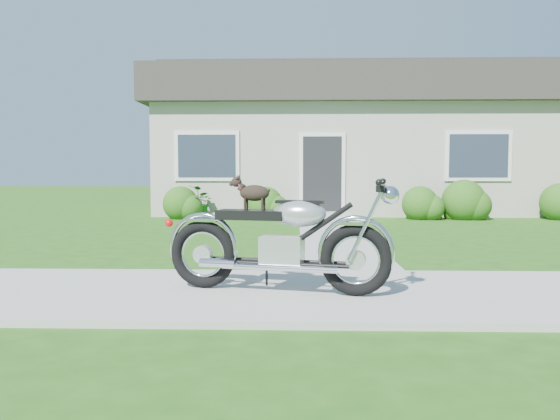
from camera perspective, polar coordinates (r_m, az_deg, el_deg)
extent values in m
plane|color=#235114|center=(5.78, 24.13, -8.19)|extent=(80.00, 80.00, 0.00)
cube|color=#9E9B93|center=(5.77, 24.14, -7.99)|extent=(24.00, 2.20, 0.04)
cube|color=#9E9B93|center=(10.30, 5.46, -2.54)|extent=(1.20, 8.00, 0.03)
cube|color=#ABA59A|center=(17.35, 8.91, 4.99)|extent=(12.00, 6.00, 3.00)
cube|color=#2D2B28|center=(17.50, 8.99, 11.55)|extent=(12.60, 6.60, 1.00)
cube|color=#2D2B28|center=(17.61, 9.01, 13.81)|extent=(12.60, 2.00, 0.60)
cube|color=black|center=(14.20, 4.42, 3.45)|extent=(1.00, 0.06, 2.10)
cube|color=#9E9B93|center=(13.89, 4.47, -0.57)|extent=(1.40, 0.70, 0.16)
cube|color=#2D3847|center=(14.37, -7.66, 5.62)|extent=(1.70, 0.05, 1.30)
cube|color=#2D3847|center=(14.94, 20.01, 5.35)|extent=(1.70, 0.05, 1.30)
sphere|color=#2B5817|center=(15.23, 27.26, 0.67)|extent=(0.98, 0.98, 0.98)
sphere|color=#2B5817|center=(14.08, 14.42, 0.61)|extent=(0.90, 0.90, 0.90)
sphere|color=#2B5817|center=(14.36, 18.63, 0.89)|extent=(1.08, 1.08, 1.08)
sphere|color=#2B5817|center=(14.04, -10.35, 0.64)|extent=(0.89, 0.89, 0.89)
sphere|color=#2B5817|center=(13.76, -1.54, 0.63)|extent=(0.88, 0.88, 0.88)
imported|color=#185015|center=(13.99, -8.34, 0.83)|extent=(1.00, 1.00, 0.84)
imported|color=#35621B|center=(14.32, 17.39, 0.51)|extent=(0.44, 0.44, 0.72)
torus|color=black|center=(5.08, 7.92, -5.20)|extent=(0.68, 0.25, 0.67)
torus|color=black|center=(5.44, -8.04, -4.59)|extent=(0.68, 0.25, 0.67)
cube|color=silver|center=(5.19, 0.20, -4.41)|extent=(0.44, 0.32, 0.30)
ellipsoid|color=silver|center=(5.11, 2.05, -0.37)|extent=(0.56, 0.39, 0.26)
cube|color=black|center=(5.23, -2.99, -0.49)|extent=(0.69, 0.39, 0.09)
cube|color=silver|center=(5.04, 7.96, -1.38)|extent=(0.32, 0.20, 0.03)
cube|color=silver|center=(5.40, -8.07, -1.03)|extent=(0.32, 0.20, 0.03)
cylinder|color=silver|center=(5.00, 10.52, 2.91)|extent=(0.15, 0.59, 0.03)
sphere|color=silver|center=(5.00, 11.41, 1.52)|extent=(0.20, 0.20, 0.17)
cylinder|color=silver|center=(5.09, -0.15, -6.07)|extent=(1.09, 0.29, 0.06)
ellipsoid|color=black|center=(5.21, -2.68, 1.78)|extent=(0.31, 0.20, 0.15)
sphere|color=black|center=(5.26, -4.58, 2.92)|extent=(0.11, 0.11, 0.09)
cylinder|color=black|center=(5.27, -3.47, 0.68)|extent=(0.03, 0.03, 0.12)
cylinder|color=black|center=(5.21, -3.70, 0.64)|extent=(0.03, 0.03, 0.12)
cylinder|color=black|center=(5.22, -1.67, 0.66)|extent=(0.03, 0.03, 0.12)
cylinder|color=black|center=(5.16, -1.87, 0.62)|extent=(0.03, 0.03, 0.12)
torus|color=#A62C44|center=(5.25, -4.13, 2.45)|extent=(0.06, 0.09, 0.08)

